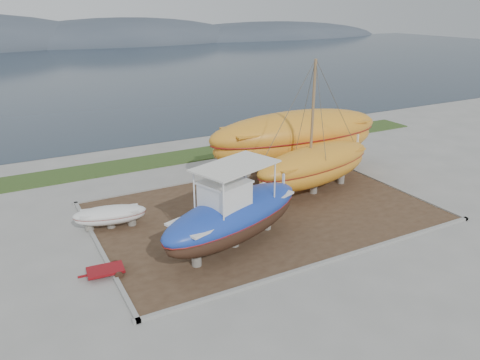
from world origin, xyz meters
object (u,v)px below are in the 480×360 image
blue_caique (234,207)px  orange_bare_hull (296,143)px  white_dinghy (110,217)px  orange_sailboat (317,129)px  red_trailer (106,272)px

blue_caique → orange_bare_hull: bearing=21.1°
white_dinghy → orange_sailboat: orange_sailboat is taller
white_dinghy → red_trailer: 4.64m
white_dinghy → red_trailer: bearing=-94.1°
blue_caique → white_dinghy: size_ratio=2.30×
white_dinghy → red_trailer: (-1.33, -4.42, -0.45)m
blue_caique → orange_bare_hull: (8.51, 7.18, 0.03)m
blue_caique → white_dinghy: bearing=115.4°
orange_sailboat → blue_caique: bearing=-165.3°
orange_sailboat → red_trailer: size_ratio=3.94×
red_trailer → orange_bare_hull: bearing=30.1°
orange_sailboat → red_trailer: bearing=-177.8°
blue_caique → white_dinghy: (-4.74, 4.82, -1.49)m
orange_bare_hull → red_trailer: size_ratio=5.51×
blue_caique → red_trailer: blue_caique is taller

